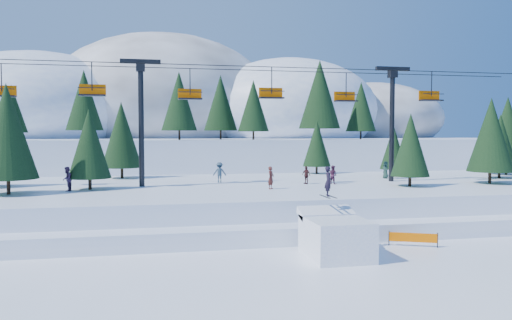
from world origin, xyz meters
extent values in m
plane|color=white|center=(0.00, 0.00, 0.00)|extent=(160.00, 160.00, 0.00)
cube|color=white|center=(0.00, 18.00, 1.25)|extent=(70.00, 22.00, 2.50)
cube|color=white|center=(0.00, 8.00, 0.55)|extent=(70.00, 6.00, 1.10)
cube|color=white|center=(0.00, 68.00, 3.00)|extent=(110.00, 60.00, 6.00)
ellipsoid|color=white|center=(-28.00, 72.00, 11.45)|extent=(36.00, 32.40, 19.80)
ellipsoid|color=#605B59|center=(-6.00, 78.00, 13.26)|extent=(44.00, 39.60, 26.40)
ellipsoid|color=white|center=(18.00, 70.00, 11.42)|extent=(34.00, 30.60, 19.72)
ellipsoid|color=#605B59|center=(38.00, 76.00, 10.12)|extent=(30.00, 27.00, 15.00)
cylinder|color=black|center=(-4.75, 40.59, 6.61)|extent=(0.26, 0.26, 1.21)
cone|color=#183417|center=(-4.75, 40.59, 10.94)|extent=(4.51, 4.51, 7.46)
cylinder|color=black|center=(5.21, 42.30, 6.56)|extent=(0.26, 0.26, 1.12)
cone|color=#183417|center=(5.21, 42.30, 10.57)|extent=(4.17, 4.17, 6.90)
cylinder|color=black|center=(14.40, 41.92, 6.76)|extent=(0.26, 0.26, 1.53)
cone|color=#183417|center=(14.40, 41.92, 12.22)|extent=(5.67, 5.67, 9.38)
cylinder|color=black|center=(-16.48, 42.70, 6.62)|extent=(0.26, 0.26, 1.24)
cone|color=#183417|center=(-16.48, 42.70, 11.05)|extent=(4.60, 4.60, 7.61)
cylinder|color=black|center=(21.20, 43.58, 6.58)|extent=(0.26, 0.26, 1.15)
cone|color=#183417|center=(21.20, 43.58, 10.69)|extent=(4.28, 4.28, 7.08)
cylinder|color=black|center=(-24.65, 41.47, 6.47)|extent=(0.26, 0.26, 0.94)
cone|color=#183417|center=(-24.65, 41.47, 9.82)|extent=(3.49, 3.49, 5.77)
cylinder|color=black|center=(1.26, 45.86, 6.63)|extent=(0.26, 0.26, 1.26)
cone|color=#183417|center=(1.26, 45.86, 11.12)|extent=(4.67, 4.67, 7.72)
cube|color=white|center=(1.67, 2.07, 1.07)|extent=(3.17, 3.91, 2.14)
cube|color=white|center=(1.67, 3.74, 2.19)|extent=(3.17, 1.37, 0.76)
imported|color=black|center=(1.77, 3.67, 4.05)|extent=(0.52, 0.69, 1.73)
cube|color=black|center=(1.57, 3.67, 3.17)|extent=(0.11, 1.65, 0.03)
cube|color=black|center=(1.97, 3.67, 3.17)|extent=(0.11, 1.65, 0.03)
cylinder|color=black|center=(-9.00, 18.00, 7.50)|extent=(0.44, 0.44, 10.00)
cube|color=black|center=(-9.00, 18.00, 12.60)|extent=(3.20, 0.35, 0.35)
cube|color=black|center=(-9.00, 18.00, 12.15)|extent=(0.70, 0.70, 0.70)
cylinder|color=black|center=(13.00, 18.00, 7.50)|extent=(0.44, 0.44, 10.00)
cube|color=black|center=(13.00, 18.00, 12.60)|extent=(3.20, 0.35, 0.35)
cube|color=black|center=(13.00, 18.00, 12.15)|extent=(0.70, 0.70, 0.70)
cylinder|color=black|center=(2.00, 16.80, 12.30)|extent=(46.00, 0.06, 0.06)
cylinder|color=black|center=(2.00, 19.20, 12.30)|extent=(46.00, 0.06, 0.06)
cylinder|color=black|center=(-19.70, 19.20, 11.20)|extent=(0.08, 0.08, 2.20)
cube|color=black|center=(-19.70, 19.20, 9.75)|extent=(2.00, 0.75, 0.12)
cube|color=#E15F00|center=(-19.70, 19.58, 10.20)|extent=(2.00, 0.10, 0.85)
cylinder|color=black|center=(-19.70, 18.85, 10.30)|extent=(2.00, 0.06, 0.06)
cylinder|color=black|center=(-12.63, 16.80, 11.20)|extent=(0.08, 0.08, 2.20)
cube|color=black|center=(-12.63, 16.80, 9.75)|extent=(2.00, 0.75, 0.12)
cube|color=#E15F00|center=(-12.63, 17.18, 10.20)|extent=(2.00, 0.10, 0.85)
cylinder|color=black|center=(-12.63, 16.45, 10.30)|extent=(2.00, 0.06, 0.06)
cylinder|color=black|center=(-4.95, 19.20, 11.20)|extent=(0.08, 0.08, 2.20)
cube|color=black|center=(-4.95, 19.20, 9.75)|extent=(2.00, 0.75, 0.12)
cube|color=#E15F00|center=(-4.95, 19.58, 10.20)|extent=(2.00, 0.10, 0.85)
cylinder|color=black|center=(-4.95, 18.85, 10.30)|extent=(2.00, 0.06, 0.06)
cylinder|color=black|center=(1.58, 16.80, 11.20)|extent=(0.08, 0.08, 2.20)
cube|color=black|center=(1.58, 16.80, 9.75)|extent=(2.00, 0.75, 0.12)
cube|color=#E15F00|center=(1.58, 17.18, 10.20)|extent=(2.00, 0.10, 0.85)
cylinder|color=black|center=(1.58, 16.45, 10.30)|extent=(2.00, 0.06, 0.06)
cylinder|color=black|center=(9.08, 19.20, 11.20)|extent=(0.08, 0.08, 2.20)
cube|color=black|center=(9.08, 19.20, 9.75)|extent=(2.00, 0.75, 0.12)
cube|color=#E15F00|center=(9.08, 19.58, 10.20)|extent=(2.00, 0.10, 0.85)
cylinder|color=black|center=(9.08, 18.85, 10.30)|extent=(2.00, 0.06, 0.06)
cylinder|color=black|center=(16.14, 16.80, 11.20)|extent=(0.08, 0.08, 2.20)
cube|color=black|center=(16.14, 16.80, 9.75)|extent=(2.00, 0.75, 0.12)
cube|color=#E15F00|center=(16.14, 17.18, 10.20)|extent=(2.00, 0.10, 0.85)
cylinder|color=black|center=(16.14, 16.45, 10.30)|extent=(2.00, 0.06, 0.06)
cylinder|color=black|center=(-18.14, 14.45, 3.05)|extent=(0.26, 0.26, 1.10)
cone|color=#183417|center=(-18.14, 14.45, 6.98)|extent=(4.09, 4.09, 6.76)
cylinder|color=black|center=(20.41, 14.42, 3.02)|extent=(0.26, 0.26, 1.04)
cone|color=#183417|center=(20.41, 14.42, 6.72)|extent=(3.85, 3.85, 6.37)
cylinder|color=black|center=(24.78, 18.85, 2.93)|extent=(0.26, 0.26, 0.87)
cone|color=#183417|center=(24.78, 18.85, 6.04)|extent=(3.23, 3.23, 5.34)
cylinder|color=black|center=(28.40, 22.44, 3.07)|extent=(0.26, 0.26, 1.15)
cone|color=#183417|center=(28.40, 22.44, 7.17)|extent=(4.26, 4.26, 7.05)
cylinder|color=black|center=(15.76, 23.01, 2.86)|extent=(0.26, 0.26, 0.72)
cone|color=#183417|center=(15.76, 23.01, 5.43)|extent=(2.67, 2.67, 4.42)
cylinder|color=black|center=(-11.04, 26.25, 3.02)|extent=(0.26, 0.26, 1.04)
cone|color=#183417|center=(-11.04, 26.25, 6.71)|extent=(3.84, 3.84, 6.36)
cylinder|color=black|center=(9.22, 27.72, 2.90)|extent=(0.26, 0.26, 0.80)
cone|color=#183417|center=(9.22, 27.72, 5.77)|extent=(2.99, 2.99, 4.94)
cylinder|color=black|center=(-12.88, 16.60, 2.94)|extent=(0.26, 0.26, 0.87)
cone|color=#183417|center=(-12.88, 16.60, 6.06)|extent=(3.25, 3.25, 5.37)
cylinder|color=black|center=(12.46, 13.69, 2.92)|extent=(0.26, 0.26, 0.83)
cone|color=#183417|center=(12.46, 13.69, 5.90)|extent=(3.10, 3.10, 5.13)
imported|color=#3D1B1C|center=(4.75, 17.31, 3.26)|extent=(0.76, 0.96, 1.52)
imported|color=#402745|center=(-14.41, 15.69, 3.42)|extent=(0.79, 0.96, 1.83)
imported|color=#2D4453|center=(-2.36, 20.04, 3.39)|extent=(1.24, 0.82, 1.79)
imported|color=#1C372F|center=(13.81, 20.76, 3.32)|extent=(0.64, 0.87, 1.64)
imported|color=#50221C|center=(0.85, 14.02, 3.38)|extent=(0.73, 0.76, 1.75)
imported|color=#482038|center=(6.93, 16.68, 3.29)|extent=(0.82, 0.99, 1.59)
cylinder|color=black|center=(5.89, 4.23, 0.45)|extent=(0.06, 0.06, 0.90)
cylinder|color=black|center=(8.44, 3.06, 0.45)|extent=(0.06, 0.06, 0.90)
cube|color=#E15F00|center=(7.17, 3.64, 0.55)|extent=(2.56, 1.20, 0.55)
cylinder|color=black|center=(6.93, 6.16, 0.45)|extent=(0.06, 0.06, 0.90)
cylinder|color=black|center=(9.71, 6.45, 0.45)|extent=(0.06, 0.06, 0.90)
cube|color=#E15F00|center=(8.32, 6.31, 0.55)|extent=(2.79, 0.33, 0.55)
camera|label=1|loc=(-8.15, -23.48, 6.78)|focal=35.00mm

